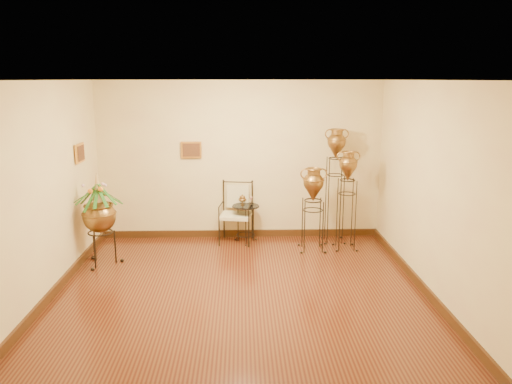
{
  "coord_description": "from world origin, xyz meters",
  "views": [
    {
      "loc": [
        0.03,
        -6.24,
        2.81
      ],
      "look_at": [
        0.25,
        1.3,
        1.1
      ],
      "focal_mm": 35.0,
      "sensor_mm": 36.0,
      "label": 1
    }
  ],
  "objects_px": {
    "amphora_tall": "(335,185)",
    "side_table": "(246,223)",
    "amphora_mid": "(347,200)",
    "armchair": "(236,213)",
    "planter_urn": "(99,212)"
  },
  "relations": [
    {
      "from": "amphora_mid",
      "to": "armchair",
      "type": "height_order",
      "value": "amphora_mid"
    },
    {
      "from": "amphora_tall",
      "to": "side_table",
      "type": "relative_size",
      "value": 2.38
    },
    {
      "from": "armchair",
      "to": "planter_urn",
      "type": "bearing_deg",
      "value": -146.31
    },
    {
      "from": "armchair",
      "to": "side_table",
      "type": "distance_m",
      "value": 0.25
    },
    {
      "from": "amphora_mid",
      "to": "side_table",
      "type": "distance_m",
      "value": 1.8
    },
    {
      "from": "amphora_tall",
      "to": "side_table",
      "type": "distance_m",
      "value": 1.69
    },
    {
      "from": "amphora_mid",
      "to": "planter_urn",
      "type": "bearing_deg",
      "value": -171.29
    },
    {
      "from": "amphora_tall",
      "to": "planter_urn",
      "type": "xyz_separation_m",
      "value": [
        -3.8,
        -0.98,
        -0.2
      ]
    },
    {
      "from": "amphora_tall",
      "to": "planter_urn",
      "type": "distance_m",
      "value": 3.93
    },
    {
      "from": "armchair",
      "to": "amphora_mid",
      "type": "bearing_deg",
      "value": -3.35
    },
    {
      "from": "armchair",
      "to": "side_table",
      "type": "xyz_separation_m",
      "value": [
        0.17,
        0.0,
        -0.18
      ]
    },
    {
      "from": "amphora_tall",
      "to": "armchair",
      "type": "relative_size",
      "value": 1.91
    },
    {
      "from": "planter_urn",
      "to": "side_table",
      "type": "distance_m",
      "value": 2.5
    },
    {
      "from": "amphora_tall",
      "to": "amphora_mid",
      "type": "xyz_separation_m",
      "value": [
        0.13,
        -0.38,
        -0.18
      ]
    },
    {
      "from": "amphora_tall",
      "to": "armchair",
      "type": "xyz_separation_m",
      "value": [
        -1.72,
        0.0,
        -0.5
      ]
    }
  ]
}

